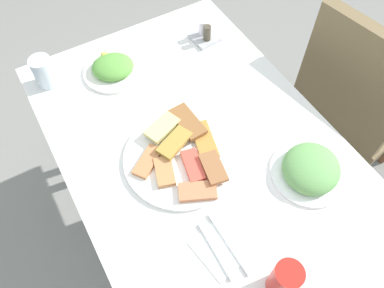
{
  "coord_description": "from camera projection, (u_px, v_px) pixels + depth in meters",
  "views": [
    {
      "loc": [
        0.52,
        -0.33,
        1.68
      ],
      "look_at": [
        0.01,
        -0.03,
        0.77
      ],
      "focal_mm": 35.44,
      "sensor_mm": 36.0,
      "label": 1
    }
  ],
  "objects": [
    {
      "name": "ground_plane",
      "position": [
        196.0,
        232.0,
        1.74
      ],
      "size": [
        6.0,
        6.0,
        0.0
      ],
      "primitive_type": "plane",
      "color": "gray"
    },
    {
      "name": "dining_table",
      "position": [
        198.0,
        159.0,
        1.2
      ],
      "size": [
        1.16,
        0.77,
        0.74
      ],
      "color": "white",
      "rests_on": "ground_plane"
    },
    {
      "name": "dining_chair",
      "position": [
        355.0,
        99.0,
        1.49
      ],
      "size": [
        0.49,
        0.49,
        0.92
      ],
      "color": "brown",
      "rests_on": "ground_plane"
    },
    {
      "name": "pide_platter",
      "position": [
        182.0,
        156.0,
        1.09
      ],
      "size": [
        0.34,
        0.33,
        0.04
      ],
      "color": "white",
      "rests_on": "dining_table"
    },
    {
      "name": "salad_plate_greens",
      "position": [
        113.0,
        68.0,
        1.27
      ],
      "size": [
        0.21,
        0.21,
        0.05
      ],
      "color": "white",
      "rests_on": "dining_table"
    },
    {
      "name": "salad_plate_rice",
      "position": [
        311.0,
        169.0,
        1.05
      ],
      "size": [
        0.22,
        0.22,
        0.07
      ],
      "color": "white",
      "rests_on": "dining_table"
    },
    {
      "name": "soda_can",
      "position": [
        284.0,
        280.0,
        0.85
      ],
      "size": [
        0.09,
        0.09,
        0.12
      ],
      "primitive_type": "cylinder",
      "rotation": [
        0.0,
        0.0,
        0.92
      ],
      "color": "red",
      "rests_on": "dining_table"
    },
    {
      "name": "drinking_glass",
      "position": [
        44.0,
        72.0,
        1.21
      ],
      "size": [
        0.07,
        0.07,
        0.1
      ],
      "primitive_type": "cylinder",
      "color": "silver",
      "rests_on": "dining_table"
    },
    {
      "name": "paper_napkin",
      "position": [
        223.0,
        247.0,
        0.95
      ],
      "size": [
        0.14,
        0.14,
        0.0
      ],
      "primitive_type": "cube",
      "rotation": [
        0.0,
        0.0,
        0.15
      ],
      "color": "white",
      "rests_on": "dining_table"
    },
    {
      "name": "fork",
      "position": [
        217.0,
        250.0,
        0.94
      ],
      "size": [
        0.16,
        0.02,
        0.0
      ],
      "primitive_type": "cube",
      "rotation": [
        0.0,
        0.0,
        -0.03
      ],
      "color": "silver",
      "rests_on": "paper_napkin"
    },
    {
      "name": "spoon",
      "position": [
        229.0,
        243.0,
        0.95
      ],
      "size": [
        0.18,
        0.01,
        0.0
      ],
      "primitive_type": "cube",
      "rotation": [
        0.0,
        0.0,
        0.01
      ],
      "color": "silver",
      "rests_on": "paper_napkin"
    },
    {
      "name": "condiment_caddy",
      "position": [
        205.0,
        35.0,
        1.36
      ],
      "size": [
        0.1,
        0.1,
        0.07
      ],
      "color": "#B2B2B7",
      "rests_on": "dining_table"
    }
  ]
}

